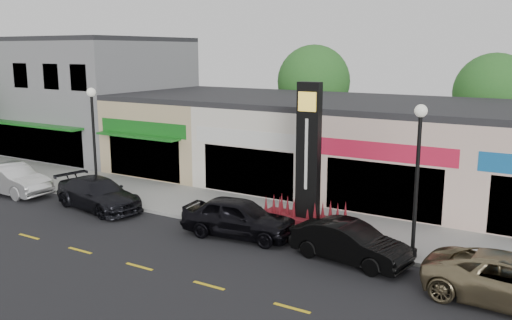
# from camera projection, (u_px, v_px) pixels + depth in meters

# --- Properties ---
(ground) EXTENTS (120.00, 120.00, 0.00)m
(ground) POSITION_uv_depth(u_px,v_px,m) (192.00, 241.00, 21.42)
(ground) COLOR black
(ground) RESTS_ON ground
(sidewalk) EXTENTS (52.00, 4.30, 0.15)m
(sidewalk) POSITION_uv_depth(u_px,v_px,m) (250.00, 212.00, 25.05)
(sidewalk) COLOR gray
(sidewalk) RESTS_ON ground
(curb) EXTENTS (52.00, 0.20, 0.15)m
(curb) POSITION_uv_depth(u_px,v_px,m) (222.00, 225.00, 23.17)
(curb) COLOR gray
(curb) RESTS_ON ground
(building_grey_2story) EXTENTS (12.00, 10.95, 8.30)m
(building_grey_2story) POSITION_uv_depth(u_px,v_px,m) (91.00, 96.00, 39.35)
(building_grey_2story) COLOR slate
(building_grey_2story) RESTS_ON ground
(shop_beige) EXTENTS (7.00, 10.85, 4.80)m
(shop_beige) POSITION_uv_depth(u_px,v_px,m) (196.00, 130.00, 34.87)
(shop_beige) COLOR tan
(shop_beige) RESTS_ON ground
(shop_cream) EXTENTS (7.00, 10.01, 4.80)m
(shop_cream) POSITION_uv_depth(u_px,v_px,m) (293.00, 139.00, 31.32)
(shop_cream) COLOR beige
(shop_cream) RESTS_ON ground
(shop_pink_w) EXTENTS (7.00, 10.01, 4.80)m
(shop_pink_w) POSITION_uv_depth(u_px,v_px,m) (414.00, 150.00, 27.78)
(shop_pink_w) COLOR #CBAA9A
(shop_pink_w) RESTS_ON ground
(tree_rear_west) EXTENTS (5.20, 5.20, 7.83)m
(tree_rear_west) POSITION_uv_depth(u_px,v_px,m) (314.00, 82.00, 38.76)
(tree_rear_west) COLOR #382619
(tree_rear_west) RESTS_ON ground
(tree_rear_mid) EXTENTS (4.80, 4.80, 7.29)m
(tree_rear_mid) POSITION_uv_depth(u_px,v_px,m) (494.00, 93.00, 32.74)
(tree_rear_mid) COLOR #382619
(tree_rear_mid) RESTS_ON ground
(lamp_west_near) EXTENTS (0.44, 0.44, 5.47)m
(lamp_west_near) POSITION_uv_depth(u_px,v_px,m) (94.00, 131.00, 26.88)
(lamp_west_near) COLOR black
(lamp_west_near) RESTS_ON sidewalk
(lamp_east_near) EXTENTS (0.44, 0.44, 5.47)m
(lamp_east_near) POSITION_uv_depth(u_px,v_px,m) (418.00, 166.00, 18.77)
(lamp_east_near) COLOR black
(lamp_east_near) RESTS_ON sidewalk
(pylon_sign) EXTENTS (4.20, 1.30, 6.00)m
(pylon_sign) POSITION_uv_depth(u_px,v_px,m) (308.00, 174.00, 22.97)
(pylon_sign) COLOR #5A110F
(pylon_sign) RESTS_ON sidewalk
(car_white_van) EXTENTS (1.72, 4.85, 1.59)m
(car_white_van) POSITION_uv_depth(u_px,v_px,m) (11.00, 179.00, 28.32)
(car_white_van) COLOR silver
(car_white_van) RESTS_ON ground
(car_dark_sedan) EXTENTS (2.88, 5.34, 1.47)m
(car_dark_sedan) POSITION_uv_depth(u_px,v_px,m) (98.00, 194.00, 25.67)
(car_dark_sedan) COLOR black
(car_dark_sedan) RESTS_ON ground
(car_black_sedan) EXTENTS (2.41, 4.90, 1.61)m
(car_black_sedan) POSITION_uv_depth(u_px,v_px,m) (239.00, 217.00, 21.83)
(car_black_sedan) COLOR black
(car_black_sedan) RESTS_ON ground
(car_black_conv) EXTENTS (2.15, 4.50, 1.42)m
(car_black_conv) POSITION_uv_depth(u_px,v_px,m) (349.00, 242.00, 19.24)
(car_black_conv) COLOR black
(car_black_conv) RESTS_ON ground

